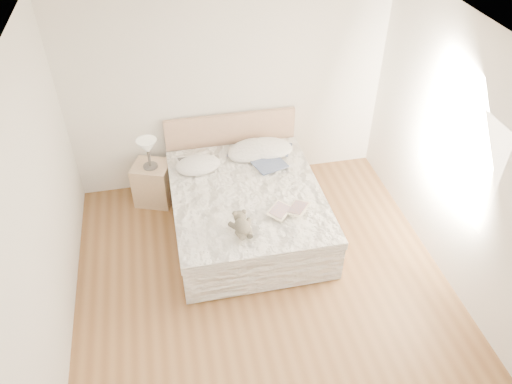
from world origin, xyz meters
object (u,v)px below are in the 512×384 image
Objects in this scene: bed at (246,206)px; photo_book at (191,162)px; childrens_book at (289,210)px; table_lamp at (147,148)px; teddy_bear at (242,231)px; nightstand at (154,183)px.

bed reaches higher than photo_book.
table_lamp is at bearing -179.09° from childrens_book.
table_lamp is 0.55m from photo_book.
table_lamp is 1.26× the size of teddy_bear.
bed is 5.16× the size of childrens_book.
photo_book is 1.10× the size of teddy_bear.
bed is 0.88m from photo_book.
nightstand is 1.79× the size of teddy_bear.
bed is 1.29m from nightstand.
teddy_bear is (0.88, -1.50, 0.37)m from nightstand.
table_lamp reaches higher than childrens_book.
bed is at bearing 166.55° from childrens_book.
bed reaches higher than table_lamp.
photo_book is at bearing -14.49° from nightstand.
teddy_bear is at bearing -103.26° from bed.
bed is at bearing -33.99° from nightstand.
table_lamp is 0.95× the size of childrens_book.
photo_book is (0.50, -0.13, 0.35)m from nightstand.
table_lamp reaches higher than nightstand.
childrens_book is at bearing -40.85° from nightstand.
teddy_bear is (0.89, -1.47, -0.19)m from table_lamp.
nightstand is at bearing 86.00° from table_lamp.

